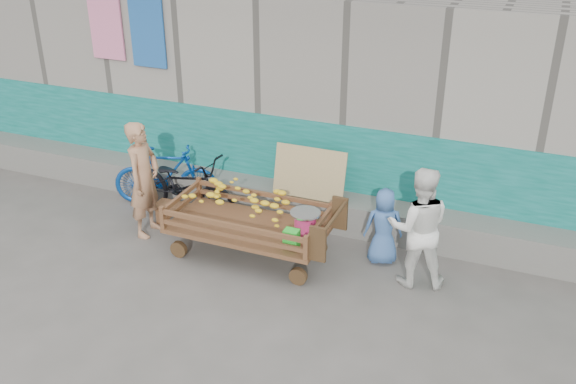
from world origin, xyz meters
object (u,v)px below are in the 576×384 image
at_px(bench, 189,213).
at_px(vendor_man, 144,179).
at_px(child, 384,226).
at_px(bicycle_blue, 166,176).
at_px(banana_cart, 245,212).
at_px(woman, 419,227).
at_px(bicycle_dark, 183,185).

bearing_deg(bench, vendor_man, -137.54).
xyz_separation_m(child, bicycle_blue, (-3.34, 0.34, -0.04)).
bearing_deg(child, banana_cart, -2.63).
xyz_separation_m(woman, child, (-0.47, 0.31, -0.25)).
bearing_deg(vendor_man, bicycle_blue, 11.95).
relative_size(vendor_man, bicycle_dark, 0.89).
xyz_separation_m(banana_cart, woman, (2.11, 0.22, 0.12)).
relative_size(banana_cart, woman, 1.44).
xyz_separation_m(vendor_man, woman, (3.60, 0.18, -0.05)).
relative_size(banana_cart, bicycle_dark, 1.21).
xyz_separation_m(bench, bicycle_dark, (-0.22, 0.26, 0.28)).
xyz_separation_m(banana_cart, vendor_man, (-1.49, 0.04, 0.17)).
bearing_deg(banana_cart, child, 17.81).
bearing_deg(bicycle_dark, vendor_man, 169.83).
distance_m(banana_cart, vendor_man, 1.50).
bearing_deg(bicycle_blue, vendor_man, 174.80).
bearing_deg(woman, bicycle_dark, -24.02).
xyz_separation_m(vendor_man, child, (3.13, 0.49, -0.30)).
distance_m(vendor_man, bicycle_dark, 0.74).
relative_size(bench, woman, 0.70).
xyz_separation_m(bicycle_dark, bicycle_blue, (-0.41, 0.20, -0.01)).
relative_size(bicycle_dark, bicycle_blue, 1.16).
bearing_deg(woman, vendor_man, -13.62).
distance_m(banana_cart, bench, 1.23).
bearing_deg(bench, child, 2.38).
bearing_deg(banana_cart, vendor_man, 178.52).
xyz_separation_m(banana_cart, bench, (-1.08, 0.41, -0.43)).
distance_m(banana_cart, child, 1.73).
bearing_deg(child, vendor_man, -11.58).
height_order(woman, bicycle_dark, woman).
distance_m(woman, bicycle_blue, 3.88).
relative_size(banana_cart, bicycle_blue, 1.40).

